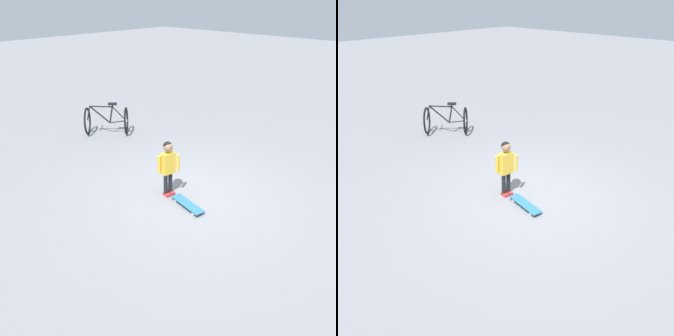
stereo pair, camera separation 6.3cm
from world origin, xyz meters
TOP-DOWN VIEW (x-y plane):
  - ground_plane at (0.00, 0.00)m, footprint 50.00×50.00m
  - child_person at (0.37, 0.34)m, footprint 0.26×0.34m
  - skateboard at (-0.19, 0.43)m, footprint 0.75×0.33m
  - bicycle_near at (3.70, -0.82)m, footprint 1.26×1.26m

SIDE VIEW (x-z plane):
  - ground_plane at x=0.00m, z-range 0.00..0.00m
  - skateboard at x=-0.19m, z-range 0.02..0.10m
  - bicycle_near at x=3.70m, z-range -0.04..0.80m
  - child_person at x=0.37m, z-range 0.13..1.19m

